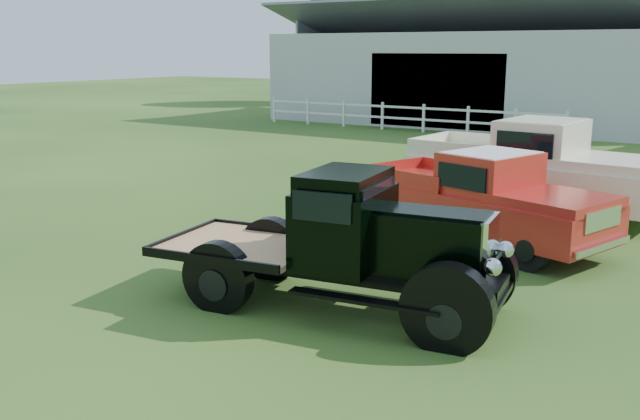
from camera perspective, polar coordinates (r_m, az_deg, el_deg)
The scene contains 8 objects.
ground at distance 10.59m, azimuth -4.53°, elevation -6.62°, with size 120.00×120.00×0.00m, color #244218.
shed_left at distance 36.32m, azimuth 12.57°, elevation 11.39°, with size 18.80×10.20×5.60m, color #A1A1A1, non-canonical shape.
fence_rail at distance 31.38m, azimuth 6.63°, elevation 7.40°, with size 14.20×0.16×1.20m, color white, non-canonical shape.
tree_a at distance 47.50m, azimuth 3.09°, elevation 14.90°, with size 6.30×6.30×10.50m, color #1D3C0E, non-canonical shape.
tree_b at distance 43.11m, azimuth 20.64°, elevation 15.00°, with size 6.90×6.90×11.50m, color #1D3C0E, non-canonical shape.
vintage_flatbed at distance 9.70m, azimuth 1.45°, elevation -2.45°, with size 4.87×1.93×1.93m, color black, non-canonical shape.
red_pickup at distance 13.28m, azimuth 13.02°, elevation 0.97°, with size 4.76×1.83×1.73m, color red, non-canonical shape.
white_pickup at distance 15.98m, azimuth 16.79°, elevation 3.23°, with size 5.48×2.12×2.01m, color beige, non-canonical shape.
Camera 1 is at (6.21, -7.83, 3.52)m, focal length 40.00 mm.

